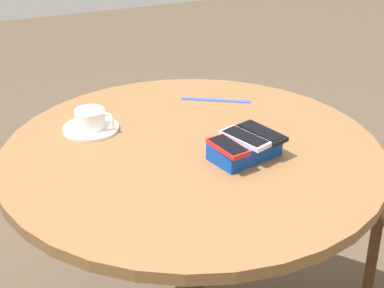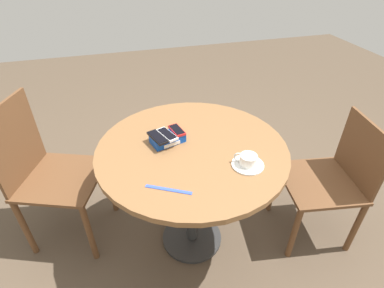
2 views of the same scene
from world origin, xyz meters
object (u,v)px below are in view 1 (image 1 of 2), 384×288
object	(u,v)px
lanyard_strap	(216,100)
round_table	(192,186)
phone_white	(245,138)
saucer	(91,128)
phone_box	(244,149)
phone_red	(228,147)
phone_black	(262,133)
coffee_cup	(91,118)

from	to	relation	value
lanyard_strap	round_table	bearing A→B (deg)	56.53
phone_white	saucer	bearing A→B (deg)	-41.32
round_table	phone_box	size ratio (longest dim) A/B	5.21
phone_box	round_table	bearing A→B (deg)	-35.09
phone_white	saucer	xyz separation A→B (m)	(0.34, -0.29, -0.05)
phone_box	phone_red	bearing A→B (deg)	21.69
phone_box	phone_white	distance (m)	0.03
round_table	phone_black	distance (m)	0.24
phone_white	phone_red	xyz separation A→B (m)	(0.06, 0.03, 0.00)
phone_red	lanyard_strap	distance (m)	0.41
phone_white	coffee_cup	size ratio (longest dim) A/B	1.44
phone_black	phone_red	xyz separation A→B (m)	(0.11, 0.04, 0.00)
round_table	phone_box	bearing A→B (deg)	144.91
phone_box	phone_black	world-z (taller)	phone_black
round_table	coffee_cup	bearing A→B (deg)	-44.87
phone_black	lanyard_strap	xyz separation A→B (m)	(-0.02, -0.34, -0.05)
phone_white	coffee_cup	bearing A→B (deg)	-41.33
phone_black	coffee_cup	world-z (taller)	coffee_cup
phone_box	coffee_cup	size ratio (longest dim) A/B	1.91
round_table	coffee_cup	xyz separation A→B (m)	(0.22, -0.22, 0.14)
round_table	lanyard_strap	size ratio (longest dim) A/B	4.77
coffee_cup	lanyard_strap	xyz separation A→B (m)	(-0.40, -0.06, -0.03)
phone_red	phone_white	bearing A→B (deg)	-156.08
saucer	phone_white	bearing A→B (deg)	138.68
phone_box	saucer	xyz separation A→B (m)	(0.33, -0.30, -0.02)
phone_white	lanyard_strap	xyz separation A→B (m)	(-0.07, -0.36, -0.05)
phone_box	phone_black	size ratio (longest dim) A/B	1.30
phone_red	lanyard_strap	bearing A→B (deg)	-108.65
phone_box	phone_white	bearing A→B (deg)	-118.17
phone_red	round_table	bearing A→B (deg)	-61.37
phone_red	saucer	bearing A→B (deg)	-49.33
saucer	coffee_cup	distance (m)	0.03
phone_box	lanyard_strap	size ratio (longest dim) A/B	0.92
round_table	phone_red	xyz separation A→B (m)	(-0.06, 0.10, 0.16)
phone_box	lanyard_strap	bearing A→B (deg)	-101.27
round_table	phone_black	world-z (taller)	phone_black
round_table	coffee_cup	size ratio (longest dim) A/B	9.95
coffee_cup	lanyard_strap	size ratio (longest dim) A/B	0.48
phone_black	saucer	distance (m)	0.48
phone_black	coffee_cup	size ratio (longest dim) A/B	1.47
phone_black	phone_red	bearing A→B (deg)	19.11
round_table	phone_black	xyz separation A→B (m)	(-0.17, 0.06, 0.16)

